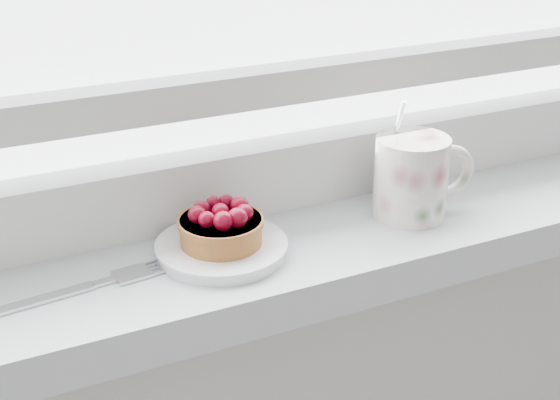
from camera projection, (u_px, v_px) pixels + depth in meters
saucer at (222, 248)px, 0.73m from camera, size 0.12×0.12×0.01m
raspberry_tart at (221, 225)px, 0.72m from camera, size 0.08×0.08×0.04m
floral_mug at (413, 175)px, 0.79m from camera, size 0.11×0.09×0.12m
fork at (73, 291)px, 0.67m from camera, size 0.21×0.04×0.00m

